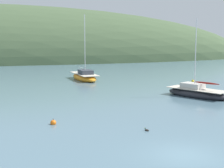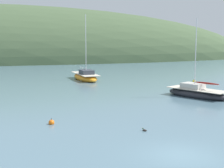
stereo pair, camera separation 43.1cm
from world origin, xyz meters
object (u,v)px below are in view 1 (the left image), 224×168
at_px(duck_lone_left, 147,130).
at_px(sailboat_yellow_far, 197,93).
at_px(sailboat_red_portside, 84,77).
at_px(mooring_buoy_channel, 193,81).
at_px(mooring_buoy_outer, 53,123).

bearing_deg(duck_lone_left, sailboat_yellow_far, 52.01).
bearing_deg(duck_lone_left, sailboat_red_portside, 91.52).
xyz_separation_m(mooring_buoy_channel, duck_lone_left, (-13.75, -22.68, -0.07)).
height_order(sailboat_yellow_far, sailboat_red_portside, sailboat_red_portside).
xyz_separation_m(mooring_buoy_outer, duck_lone_left, (6.29, -3.13, -0.07)).
relative_size(sailboat_yellow_far, mooring_buoy_outer, 15.83).
height_order(sailboat_yellow_far, mooring_buoy_channel, sailboat_yellow_far).
relative_size(sailboat_yellow_far, sailboat_red_portside, 0.88).
relative_size(mooring_buoy_channel, duck_lone_left, 1.37).
height_order(sailboat_yellow_far, duck_lone_left, sailboat_yellow_far).
distance_m(sailboat_yellow_far, sailboat_red_portside, 19.13).
bearing_deg(sailboat_yellow_far, mooring_buoy_outer, -150.75).
relative_size(mooring_buoy_outer, duck_lone_left, 1.37).
bearing_deg(mooring_buoy_channel, mooring_buoy_outer, -135.71).
height_order(sailboat_red_portside, mooring_buoy_channel, sailboat_red_portside).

